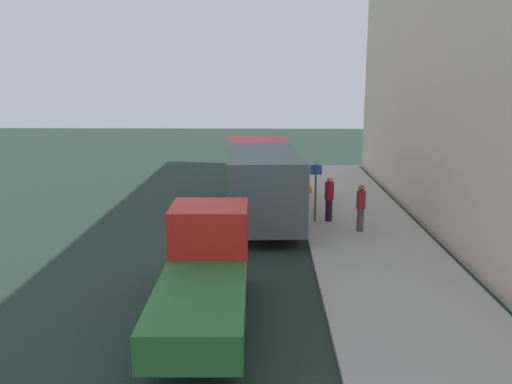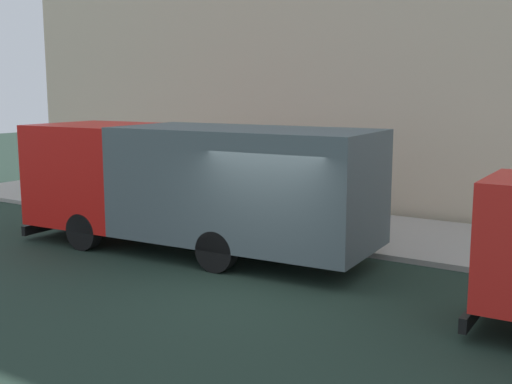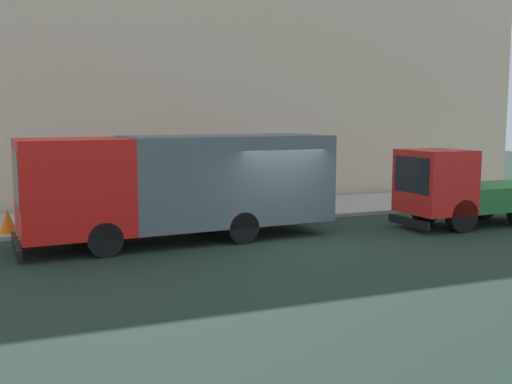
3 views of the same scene
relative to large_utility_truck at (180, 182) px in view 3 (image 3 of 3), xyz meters
name	(u,v)px [view 3 (image 3 of 3)]	position (x,y,z in m)	size (l,w,h in m)	color
ground	(288,242)	(-1.37, -2.63, -1.63)	(80.00, 80.00, 0.00)	#1F3127
sidewalk	(226,212)	(3.76, -2.63, -1.56)	(4.27, 30.00, 0.13)	#AAA39B
building_facade	(203,65)	(6.40, -2.63, 3.73)	(0.50, 30.00, 10.71)	beige
large_utility_truck	(180,182)	(0.00, 0.00, 0.00)	(3.09, 8.65, 2.87)	red
small_flatbed_truck	(467,190)	(-1.20, -8.86, -0.50)	(2.03, 5.66, 2.41)	red
pedestrian_walking	(182,191)	(2.59, -0.72, -0.58)	(0.49, 0.49, 1.74)	black
pedestrian_standing	(213,186)	(3.56, -2.07, -0.60)	(0.45, 0.45, 1.70)	#534746
traffic_cone_orange	(8,221)	(2.17, 4.45, -1.16)	(0.48, 0.48, 0.68)	orange
street_sign_post	(186,179)	(2.06, -0.74, -0.17)	(0.44, 0.08, 2.24)	#4C5156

